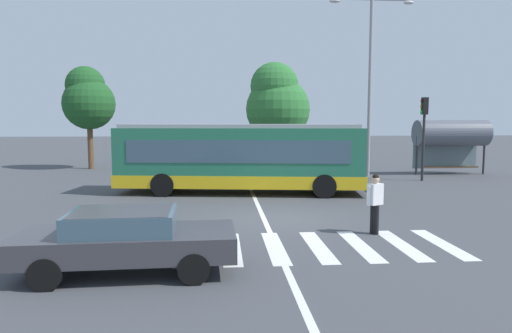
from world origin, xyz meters
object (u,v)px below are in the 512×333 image
Objects in this scene: background_tree_right at (277,103)px; pedestrian_crossing_street at (375,200)px; foreground_sedan at (126,238)px; parked_car_silver at (332,156)px; twin_arm_street_lamp at (370,69)px; traffic_light_far_corner at (424,125)px; bus_stop_shelter at (451,134)px; parked_car_white at (216,157)px; parked_car_charcoal at (294,156)px; background_tree_left at (88,99)px; parked_car_red at (174,157)px; parked_car_black at (254,157)px; city_transit_bus at (240,157)px.

pedestrian_crossing_street is at bearing -90.49° from background_tree_right.
foreground_sedan is 1.00× the size of parked_car_silver.
parked_car_silver is at bearing 65.39° from foreground_sedan.
foreground_sedan is at bearing -123.50° from twin_arm_street_lamp.
traffic_light_far_corner is (12.79, 13.78, 2.23)m from foreground_sedan.
parked_car_white is at bearing 160.94° from bus_stop_shelter.
parked_car_charcoal is 14.31m from background_tree_left.
traffic_light_far_corner reaches higher than pedestrian_crossing_street.
background_tree_left is at bearing 158.54° from traffic_light_far_corner.
parked_car_black is (5.41, -0.24, 0.00)m from parked_car_red.
parked_car_black is at bearing 139.36° from twin_arm_street_lamp.
traffic_light_far_corner is at bearing 18.42° from city_transit_bus.
background_tree_left reaches higher than parked_car_white.
parked_car_red is 8.19m from parked_car_charcoal.
parked_car_black is 0.67× the size of background_tree_left.
twin_arm_street_lamp is (10.48, 15.83, 5.37)m from foreground_sedan.
bus_stop_shelter is (5.98, -4.83, 1.65)m from parked_car_silver.
parked_car_red is at bearing 177.47° from parked_car_black.
city_transit_bus is at bearing -161.58° from traffic_light_far_corner.
parked_car_red is 5.42m from parked_car_black.
background_tree_right is (6.55, 26.78, 3.89)m from foreground_sedan.
bus_stop_shelter reaches higher than foreground_sedan.
traffic_light_far_corner is 4.41m from twin_arm_street_lamp.
twin_arm_street_lamp is at bearing 56.50° from foreground_sedan.
parked_car_black is 11.66m from background_tree_left.
parked_car_red is at bearing 163.74° from bus_stop_shelter.
background_tree_left is at bearing 167.53° from bus_stop_shelter.
parked_car_charcoal is at bearing -1.13° from parked_car_red.
parked_car_white is (-1.18, 10.86, -0.82)m from city_transit_bus.
parked_car_red is at bearing -0.41° from background_tree_left.
twin_arm_street_lamp is 1.28× the size of background_tree_right.
foreground_sedan is at bearing -94.53° from parked_car_white.
parked_car_red is 6.80m from background_tree_left.
foreground_sedan is 23.45m from parked_car_silver.
foreground_sedan is 0.45× the size of twin_arm_street_lamp.
pedestrian_crossing_street is 0.38× the size of foreground_sedan.
bus_stop_shelter is at bearing 46.31° from foreground_sedan.
parked_car_red is 1.05× the size of bus_stop_shelter.
parked_car_black is 1.00× the size of parked_car_silver.
parked_car_silver is (2.73, 0.06, 0.00)m from parked_car_charcoal.
parked_car_silver is 1.06× the size of bus_stop_shelter.
city_transit_bus is 16.98m from background_tree_right.
bus_stop_shelter reaches higher than parked_car_silver.
twin_arm_street_lamp is at bearing -32.07° from parked_car_white.
parked_car_white is (2.84, -0.07, 0.00)m from parked_car_red.
bus_stop_shelter is at bearing -38.92° from parked_car_silver.
parked_car_red is 0.45× the size of twin_arm_street_lamp.
background_tree_right is (-6.24, 12.99, 1.66)m from traffic_light_far_corner.
traffic_light_far_corner is at bearing -34.27° from parked_car_white.
parked_car_charcoal is at bearing 71.68° from foreground_sedan.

